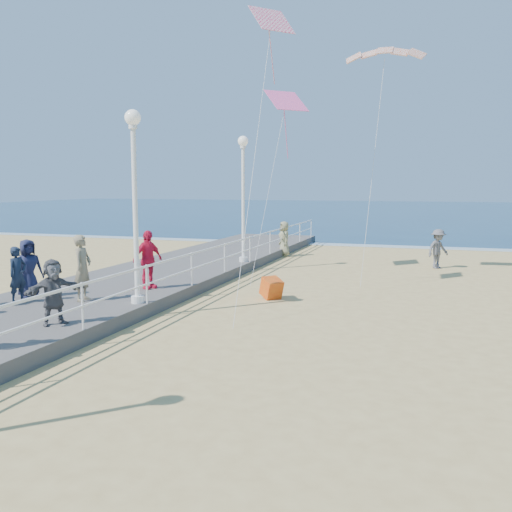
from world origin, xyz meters
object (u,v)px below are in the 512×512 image
(spectator_3, at_px, (148,260))
(spectator_6, at_px, (83,268))
(spectator_5, at_px, (54,292))
(lamp_post_mid, at_px, (135,186))
(lamp_post_far, at_px, (243,185))
(box_kite, at_px, (272,290))
(spectator_0, at_px, (18,275))
(spectator_4, at_px, (28,268))
(beach_walker_c, at_px, (284,239))
(beach_walker_a, at_px, (438,249))

(spectator_3, relative_size, spectator_6, 0.98)
(spectator_5, bearing_deg, spectator_6, 52.92)
(lamp_post_mid, distance_m, lamp_post_far, 9.00)
(spectator_5, bearing_deg, lamp_post_mid, 19.02)
(lamp_post_mid, relative_size, box_kite, 8.87)
(spectator_0, bearing_deg, lamp_post_mid, -65.07)
(spectator_4, relative_size, box_kite, 2.86)
(spectator_4, height_order, beach_walker_c, spectator_4)
(beach_walker_c, bearing_deg, spectator_6, -42.00)
(spectator_6, bearing_deg, beach_walker_a, -45.36)
(lamp_post_far, bearing_deg, beach_walker_a, 22.49)
(spectator_6, bearing_deg, spectator_5, -166.74)
(beach_walker_a, relative_size, box_kite, 2.91)
(lamp_post_far, distance_m, spectator_6, 9.61)
(lamp_post_far, relative_size, spectator_3, 2.86)
(lamp_post_far, xyz_separation_m, spectator_3, (-0.80, -6.93, -2.33))
(spectator_6, bearing_deg, lamp_post_mid, -91.38)
(spectator_3, relative_size, spectator_4, 1.08)
(spectator_0, relative_size, spectator_4, 0.92)
(spectator_6, height_order, beach_walker_c, spectator_6)
(lamp_post_mid, relative_size, spectator_4, 3.10)
(beach_walker_c, bearing_deg, spectator_3, -39.59)
(spectator_4, height_order, spectator_6, spectator_6)
(spectator_0, xyz_separation_m, spectator_5, (2.58, -1.81, -0.01))
(beach_walker_a, bearing_deg, spectator_6, -175.28)
(spectator_5, xyz_separation_m, spectator_6, (-1.00, 2.60, 0.16))
(lamp_post_mid, bearing_deg, spectator_5, -102.81)
(lamp_post_far, height_order, spectator_3, lamp_post_far)
(lamp_post_far, distance_m, beach_walker_a, 9.04)
(spectator_6, relative_size, beach_walker_c, 1.05)
(spectator_3, bearing_deg, spectator_4, 155.33)
(spectator_5, distance_m, beach_walker_c, 17.11)
(spectator_4, distance_m, spectator_5, 3.80)
(spectator_3, height_order, spectator_6, spectator_6)
(box_kite, bearing_deg, lamp_post_mid, -176.71)
(spectator_4, height_order, spectator_5, spectator_4)
(lamp_post_mid, relative_size, beach_walker_a, 3.05)
(spectator_0, bearing_deg, spectator_5, -116.97)
(spectator_0, distance_m, beach_walker_a, 17.34)
(spectator_5, height_order, box_kite, spectator_5)
(lamp_post_mid, height_order, spectator_0, lamp_post_mid)
(spectator_4, bearing_deg, spectator_5, -102.50)
(spectator_0, relative_size, spectator_6, 0.84)
(spectator_3, relative_size, beach_walker_c, 1.03)
(lamp_post_mid, height_order, spectator_3, lamp_post_mid)
(lamp_post_mid, height_order, box_kite, lamp_post_mid)
(lamp_post_far, xyz_separation_m, box_kite, (2.87, -5.44, -3.36))
(lamp_post_far, height_order, beach_walker_c, lamp_post_far)
(lamp_post_mid, bearing_deg, box_kite, 51.09)
(spectator_0, height_order, spectator_3, spectator_3)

